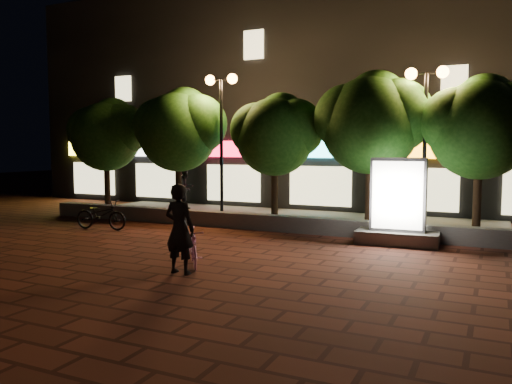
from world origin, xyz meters
The scene contains 16 objects.
ground centered at (0.00, 0.00, 0.00)m, with size 80.00×80.00×0.00m, color #5F291D.
retaining_wall centered at (0.00, 4.00, 0.25)m, with size 16.00×0.45×0.50m, color slate.
sidewalk centered at (0.00, 6.50, 0.04)m, with size 16.00×5.00×0.08m, color slate.
building_block centered at (-0.01, 12.99, 5.00)m, with size 28.00×8.12×11.30m.
tree_far_left centered at (-6.95, 5.46, 3.29)m, with size 3.36×2.80×4.63m.
tree_left centered at (-3.45, 5.46, 3.44)m, with size 3.60×3.00×4.89m.
tree_mid centered at (0.55, 5.46, 3.22)m, with size 3.24×2.70×4.50m.
tree_right centered at (3.86, 5.46, 3.57)m, with size 3.72×3.10×5.07m.
tree_far_right centered at (7.05, 5.46, 3.37)m, with size 3.48×2.90×4.76m.
street_lamp_left centered at (-1.50, 5.20, 4.03)m, with size 1.26×0.36×5.18m.
street_lamp_right centered at (5.50, 5.20, 3.89)m, with size 1.26×0.36×4.98m.
ad_kiosk centered at (5.07, 3.36, 0.96)m, with size 2.25×1.20×2.39m.
scooter_pink centered at (1.39, -1.31, 0.44)m, with size 0.41×1.46×0.87m, color #EC96DB.
rider centered at (1.49, -2.00, 0.96)m, with size 0.70×0.46×1.92m, color black.
scooter_parked centered at (-4.10, 1.80, 0.48)m, with size 0.64×1.85×0.97m, color black.
pedestrian centered at (-4.24, 7.00, 0.98)m, with size 0.87×0.68×1.80m, color black.
Camera 1 is at (7.47, -10.91, 2.66)m, focal length 35.76 mm.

